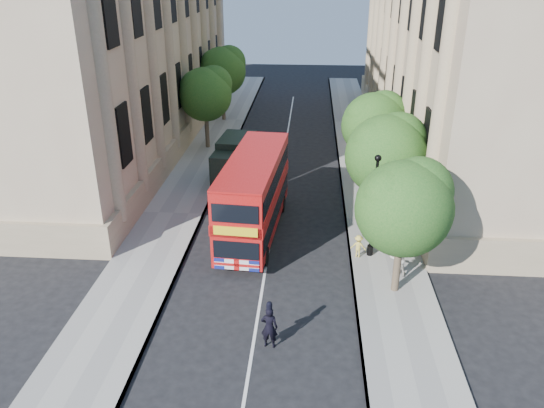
% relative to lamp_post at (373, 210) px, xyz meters
% --- Properties ---
extents(ground, '(120.00, 120.00, 0.00)m').
position_rel_lamp_post_xyz_m(ground, '(-5.00, -6.00, -2.51)').
color(ground, black).
rests_on(ground, ground).
extents(pavement_right, '(3.50, 80.00, 0.12)m').
position_rel_lamp_post_xyz_m(pavement_right, '(0.75, 4.00, -2.45)').
color(pavement_right, gray).
rests_on(pavement_right, ground).
extents(pavement_left, '(3.50, 80.00, 0.12)m').
position_rel_lamp_post_xyz_m(pavement_left, '(-10.75, 4.00, -2.45)').
color(pavement_left, gray).
rests_on(pavement_left, ground).
extents(building_right, '(12.00, 38.00, 18.00)m').
position_rel_lamp_post_xyz_m(building_right, '(8.80, 18.00, 6.49)').
color(building_right, tan).
rests_on(building_right, ground).
extents(building_left, '(12.00, 38.00, 18.00)m').
position_rel_lamp_post_xyz_m(building_left, '(-18.80, 18.00, 6.49)').
color(building_left, tan).
rests_on(building_left, ground).
extents(tree_right_near, '(4.00, 4.00, 6.08)m').
position_rel_lamp_post_xyz_m(tree_right_near, '(0.84, -2.97, 1.74)').
color(tree_right_near, '#473828').
rests_on(tree_right_near, ground).
extents(tree_right_mid, '(4.20, 4.20, 6.37)m').
position_rel_lamp_post_xyz_m(tree_right_mid, '(0.84, 3.03, 1.93)').
color(tree_right_mid, '#473828').
rests_on(tree_right_mid, ground).
extents(tree_right_far, '(4.00, 4.00, 6.15)m').
position_rel_lamp_post_xyz_m(tree_right_far, '(0.84, 9.03, 1.80)').
color(tree_right_far, '#473828').
rests_on(tree_right_far, ground).
extents(tree_left_far, '(4.00, 4.00, 6.30)m').
position_rel_lamp_post_xyz_m(tree_left_far, '(-10.96, 16.03, 1.93)').
color(tree_left_far, '#473828').
rests_on(tree_left_far, ground).
extents(tree_left_back, '(4.20, 4.20, 6.65)m').
position_rel_lamp_post_xyz_m(tree_left_back, '(-10.96, 24.03, 2.20)').
color(tree_left_back, '#473828').
rests_on(tree_left_back, ground).
extents(lamp_post, '(0.32, 0.32, 5.16)m').
position_rel_lamp_post_xyz_m(lamp_post, '(0.00, 0.00, 0.00)').
color(lamp_post, black).
rests_on(lamp_post, pavement_right).
extents(double_decker_bus, '(3.08, 9.18, 4.17)m').
position_rel_lamp_post_xyz_m(double_decker_bus, '(-5.88, 2.07, -0.21)').
color(double_decker_bus, '#A90D0B').
rests_on(double_decker_bus, ground).
extents(box_van, '(2.45, 5.18, 2.88)m').
position_rel_lamp_post_xyz_m(box_van, '(-7.91, 9.20, -1.10)').
color(box_van, black).
rests_on(box_van, ground).
extents(police_constable, '(0.67, 0.47, 1.73)m').
position_rel_lamp_post_xyz_m(police_constable, '(-4.38, -7.01, -1.64)').
color(police_constable, black).
rests_on(police_constable, ground).
extents(woman_pedestrian, '(0.86, 0.69, 1.72)m').
position_rel_lamp_post_xyz_m(woman_pedestrian, '(1.07, -1.76, -1.53)').
color(woman_pedestrian, beige).
rests_on(woman_pedestrian, pavement_right).
extents(child_a, '(0.73, 0.37, 1.20)m').
position_rel_lamp_post_xyz_m(child_a, '(1.38, -0.22, -1.79)').
color(child_a, orange).
rests_on(child_a, pavement_right).
extents(child_b, '(0.81, 0.56, 1.14)m').
position_rel_lamp_post_xyz_m(child_b, '(-0.60, -0.22, -1.82)').
color(child_b, '#DAC14A').
rests_on(child_b, pavement_right).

